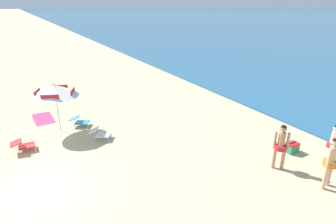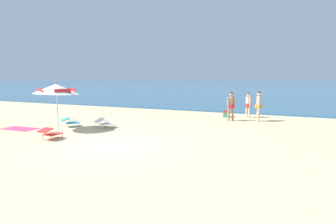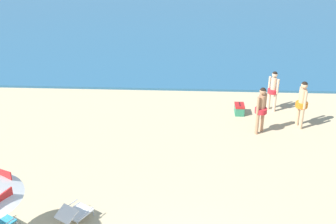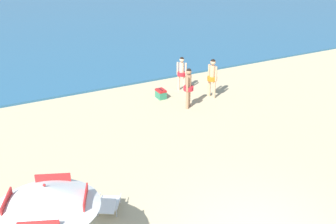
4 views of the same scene
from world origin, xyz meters
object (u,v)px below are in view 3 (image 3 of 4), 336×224
at_px(lounge_chair_beside_umbrella, 74,213).
at_px(person_standing_near_shore, 302,101).
at_px(cooler_box, 239,109).
at_px(person_wading_in, 273,88).
at_px(person_standing_beside, 261,107).

distance_m(lounge_chair_beside_umbrella, person_standing_near_shore, 8.76).
bearing_deg(cooler_box, person_standing_near_shore, -24.82).
bearing_deg(person_standing_near_shore, lounge_chair_beside_umbrella, -141.34).
bearing_deg(lounge_chair_beside_umbrella, cooler_box, 53.23).
xyz_separation_m(lounge_chair_beside_umbrella, cooler_box, (4.78, 6.39, -0.07)).
bearing_deg(person_wading_in, person_standing_beside, -111.53).
distance_m(lounge_chair_beside_umbrella, cooler_box, 7.98).
height_order(lounge_chair_beside_umbrella, person_wading_in, person_wading_in).
distance_m(person_wading_in, cooler_box, 1.52).
distance_m(person_standing_near_shore, cooler_box, 2.39).
relative_size(person_wading_in, cooler_box, 3.23).
distance_m(lounge_chair_beside_umbrella, person_wading_in, 9.13).
xyz_separation_m(person_standing_near_shore, person_standing_beside, (-1.49, -0.49, -0.03)).
xyz_separation_m(person_standing_near_shore, person_wading_in, (-0.76, 1.35, -0.09)).
relative_size(lounge_chair_beside_umbrella, person_standing_near_shore, 0.59).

